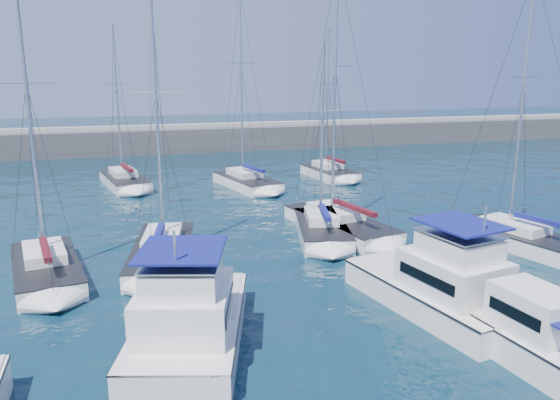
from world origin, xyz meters
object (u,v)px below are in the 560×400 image
object	(u,v)px
sailboat_mid_d	(339,223)
sailboat_back_b	(247,181)
motor_yacht_stbd_outer	(520,332)
sailboat_back_c	(329,172)
motor_yacht_port_inner	(189,321)
sailboat_mid_c	(322,229)
sailboat_mid_b	(162,252)
sailboat_mid_e	(520,239)
sailboat_back_a	(125,181)
motor_yacht_stbd_inner	(441,287)
sailboat_mid_a	(46,268)

from	to	relation	value
sailboat_mid_d	sailboat_back_b	xyz separation A→B (m)	(-2.87, 15.15, 0.02)
motor_yacht_stbd_outer	sailboat_back_c	world-z (taller)	sailboat_back_c
sailboat_mid_d	motor_yacht_port_inner	bearing A→B (deg)	-143.94
sailboat_mid_c	sailboat_mid_d	bearing A→B (deg)	42.47
sailboat_back_b	sailboat_back_c	world-z (taller)	sailboat_back_b
sailboat_back_c	motor_yacht_stbd_outer	bearing A→B (deg)	-107.37
sailboat_mid_b	sailboat_mid_e	bearing A→B (deg)	0.42
motor_yacht_port_inner	sailboat_back_c	distance (m)	34.71
motor_yacht_stbd_outer	sailboat_back_b	xyz separation A→B (m)	(-3.27, 31.91, -0.39)
sailboat_back_a	sailboat_mid_d	bearing A→B (deg)	-65.60
sailboat_mid_e	sailboat_back_c	bearing A→B (deg)	81.96
sailboat_back_a	sailboat_back_b	world-z (taller)	sailboat_back_b
sailboat_mid_e	sailboat_back_a	bearing A→B (deg)	116.58
sailboat_mid_c	sailboat_back_a	bearing A→B (deg)	134.56
motor_yacht_stbd_outer	sailboat_back_a	distance (m)	37.98
motor_yacht_port_inner	motor_yacht_stbd_inner	world-z (taller)	same
motor_yacht_stbd_inner	sailboat_mid_b	xyz separation A→B (m)	(-11.26, 9.97, -0.62)
motor_yacht_stbd_outer	sailboat_mid_e	size ratio (longest dim) A/B	0.40
motor_yacht_stbd_inner	sailboat_mid_e	bearing A→B (deg)	23.27
motor_yacht_stbd_inner	motor_yacht_stbd_outer	size ratio (longest dim) A/B	1.43
motor_yacht_stbd_inner	sailboat_mid_b	bearing A→B (deg)	127.23
motor_yacht_stbd_inner	sailboat_mid_e	world-z (taller)	sailboat_mid_e
sailboat_mid_c	sailboat_mid_b	bearing A→B (deg)	-156.87
motor_yacht_stbd_inner	sailboat_back_c	world-z (taller)	sailboat_back_c
motor_yacht_stbd_outer	sailboat_back_c	distance (m)	34.46
motor_yacht_stbd_outer	sailboat_mid_a	bearing A→B (deg)	136.63
sailboat_mid_d	sailboat_back_c	world-z (taller)	sailboat_mid_d
motor_yacht_stbd_inner	sailboat_back_b	bearing A→B (deg)	83.88
sailboat_mid_b	sailboat_mid_e	xyz separation A→B (m)	(20.80, -3.41, 0.02)
sailboat_mid_c	sailboat_mid_e	world-z (taller)	sailboat_mid_e
motor_yacht_stbd_inner	sailboat_back_c	distance (m)	30.56
sailboat_mid_e	sailboat_back_b	size ratio (longest dim) A/B	0.91
motor_yacht_stbd_outer	sailboat_back_c	bearing A→B (deg)	73.62
sailboat_mid_b	sailboat_back_b	world-z (taller)	sailboat_back_b
motor_yacht_port_inner	sailboat_back_b	size ratio (longest dim) A/B	0.53
sailboat_mid_a	sailboat_back_b	world-z (taller)	sailboat_back_b
sailboat_mid_c	sailboat_back_b	distance (m)	16.08
motor_yacht_stbd_inner	sailboat_mid_d	world-z (taller)	sailboat_mid_d
sailboat_mid_b	sailboat_back_b	size ratio (longest dim) A/B	0.83
sailboat_mid_b	sailboat_mid_c	distance (m)	10.24
sailboat_back_b	motor_yacht_stbd_outer	bearing A→B (deg)	-98.48
sailboat_mid_d	sailboat_back_c	bearing A→B (deg)	58.58
sailboat_mid_b	sailboat_back_c	size ratio (longest dim) A/B	1.01
motor_yacht_stbd_outer	sailboat_mid_e	distance (m)	13.82
motor_yacht_port_inner	sailboat_back_b	world-z (taller)	sailboat_back_b
motor_yacht_port_inner	motor_yacht_stbd_outer	size ratio (longest dim) A/B	1.45
sailboat_mid_b	sailboat_mid_e	size ratio (longest dim) A/B	0.92
motor_yacht_stbd_inner	sailboat_mid_a	bearing A→B (deg)	141.08
motor_yacht_stbd_outer	sailboat_mid_d	world-z (taller)	sailboat_mid_d
sailboat_back_c	motor_yacht_port_inner	bearing A→B (deg)	-127.99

